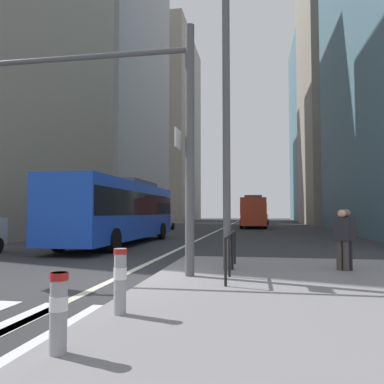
{
  "coord_description": "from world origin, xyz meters",
  "views": [
    {
      "loc": [
        3.41,
        -8.73,
        1.63
      ],
      "look_at": [
        -4.3,
        36.79,
        4.15
      ],
      "focal_mm": 35.27,
      "sensor_mm": 36.0,
      "label": 1
    }
  ],
  "objects": [
    {
      "name": "lane_centre_line",
      "position": [
        0.0,
        30.0,
        0.01
      ],
      "size": [
        0.2,
        80.0,
        0.01
      ],
      "primitive_type": "cube",
      "color": "beige",
      "rests_on": "ground"
    },
    {
      "name": "street_lamp_post",
      "position": [
        2.66,
        1.11,
        5.28
      ],
      "size": [
        5.5,
        0.32,
        8.0
      ],
      "color": "#56565B",
      "rests_on": "median_island"
    },
    {
      "name": "bollard_left",
      "position": [
        1.45,
        -3.43,
        0.68
      ],
      "size": [
        0.2,
        0.2,
        0.95
      ],
      "color": "#99999E",
      "rests_on": "median_island"
    },
    {
      "name": "traffic_signal_gantry",
      "position": [
        -0.59,
        -0.0,
        4.17
      ],
      "size": [
        7.24,
        0.65,
        6.0
      ],
      "color": "#515156",
      "rests_on": "median_island"
    },
    {
      "name": "car_receding_near",
      "position": [
        3.33,
        57.44,
        0.99
      ],
      "size": [
        2.14,
        4.23,
        1.94
      ],
      "color": "maroon",
      "rests_on": "ground"
    },
    {
      "name": "office_tower_right_far",
      "position": [
        17.0,
        68.72,
        18.76
      ],
      "size": [
        11.35,
        25.75,
        37.51
      ],
      "primitive_type": "cube",
      "color": "slate",
      "rests_on": "ground"
    },
    {
      "name": "ground_plane",
      "position": [
        0.0,
        20.0,
        0.0
      ],
      "size": [
        160.0,
        160.0,
        0.0
      ],
      "primitive_type": "plane",
      "color": "#303033"
    },
    {
      "name": "office_tower_left_far",
      "position": [
        -16.0,
        67.89,
        19.26
      ],
      "size": [
        13.14,
        23.67,
        38.51
      ],
      "primitive_type": "cube",
      "color": "gray",
      "rests_on": "ground"
    },
    {
      "name": "car_oncoming_far",
      "position": [
        -5.36,
        25.14,
        0.99
      ],
      "size": [
        2.1,
        4.05,
        1.94
      ],
      "color": "silver",
      "rests_on": "ground"
    },
    {
      "name": "office_tower_left_mid",
      "position": [
        -16.0,
        38.94,
        19.58
      ],
      "size": [
        11.25,
        22.92,
        39.15
      ],
      "primitive_type": "cube",
      "color": "#9E9EA3",
      "rests_on": "ground"
    },
    {
      "name": "city_bus_red_receding",
      "position": [
        3.13,
        33.23,
        1.84
      ],
      "size": [
        2.78,
        10.93,
        3.4
      ],
      "color": "red",
      "rests_on": "ground"
    },
    {
      "name": "pedestrian_railing",
      "position": [
        2.8,
        0.59,
        0.85
      ],
      "size": [
        0.06,
        3.42,
        0.98
      ],
      "color": "black",
      "rests_on": "median_island"
    },
    {
      "name": "bollard_front",
      "position": [
        1.35,
        -5.0,
        0.62
      ],
      "size": [
        0.2,
        0.2,
        0.84
      ],
      "color": "#99999E",
      "rests_on": "median_island"
    },
    {
      "name": "pedestrian_walking",
      "position": [
        5.72,
        1.57,
        1.01
      ],
      "size": [
        0.38,
        0.45,
        1.57
      ],
      "color": "black",
      "rests_on": "median_island"
    },
    {
      "name": "office_tower_right_mid",
      "position": [
        17.0,
        45.08,
        23.69
      ],
      "size": [
        13.8,
        16.16,
        47.38
      ],
      "primitive_type": "cube",
      "color": "gray",
      "rests_on": "ground"
    },
    {
      "name": "pedestrian_waiting",
      "position": [
        5.59,
        1.49,
        1.0
      ],
      "size": [
        0.45,
        0.38,
        1.55
      ],
      "color": "#423D38",
      "rests_on": "median_island"
    },
    {
      "name": "city_bus_blue_oncoming",
      "position": [
        -3.45,
        9.77,
        1.84
      ],
      "size": [
        2.7,
        12.2,
        3.4
      ],
      "color": "blue",
      "rests_on": "ground"
    },
    {
      "name": "car_receding_far",
      "position": [
        4.14,
        44.71,
        0.99
      ],
      "size": [
        2.18,
        4.65,
        1.94
      ],
      "color": "gold",
      "rests_on": "ground"
    },
    {
      "name": "median_island",
      "position": [
        5.5,
        -1.0,
        0.07
      ],
      "size": [
        9.0,
        10.0,
        0.15
      ],
      "primitive_type": "cube",
      "color": "gray",
      "rests_on": "ground"
    },
    {
      "name": "car_oncoming_mid",
      "position": [
        -7.05,
        31.66,
        0.99
      ],
      "size": [
        2.17,
        4.15,
        1.94
      ],
      "color": "#232838",
      "rests_on": "ground"
    }
  ]
}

